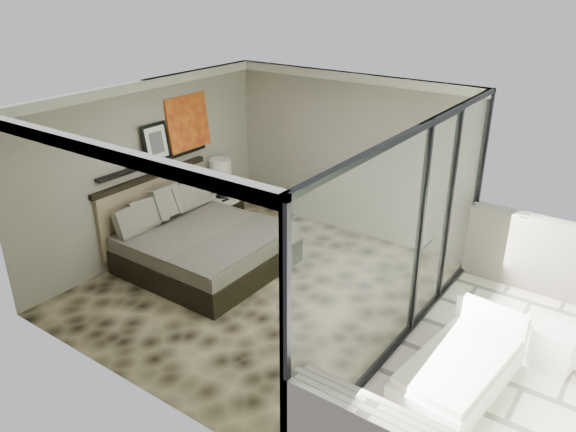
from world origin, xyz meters
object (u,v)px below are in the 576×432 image
Objects in this scene: bed at (201,244)px; lounger at (460,368)px; nightstand at (225,209)px; table_lamp at (220,173)px; ottoman at (556,346)px.

lounger is (4.32, -0.34, -0.16)m from bed.
bed is 4.33m from lounger.
nightstand is 5.38m from lounger.
table_lamp reaches higher than ottoman.
table_lamp reaches higher than lounger.
table_lamp is at bearing 120.09° from bed.
ottoman is at bearing 7.49° from bed.
ottoman is (5.10, 0.67, -0.13)m from bed.
ottoman is (5.91, -0.74, -0.74)m from table_lamp.
bed is at bearing -76.87° from nightstand.
bed is at bearing -178.58° from lounger.
table_lamp is 1.51× the size of ottoman.
lounger is at bearing -127.81° from ottoman.
nightstand is at bearing 11.12° from table_lamp.
lounger is (-0.78, -1.01, -0.03)m from ottoman.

